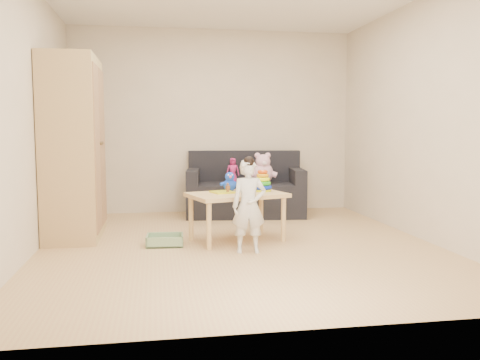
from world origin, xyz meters
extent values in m
plane|color=tan|center=(0.00, 0.00, 0.00)|extent=(4.50, 4.50, 0.00)
plane|color=beige|center=(0.00, 2.25, 1.30)|extent=(4.00, 0.00, 4.00)
plane|color=beige|center=(0.00, -2.25, 1.30)|extent=(4.00, 0.00, 4.00)
plane|color=beige|center=(-2.00, 0.00, 1.30)|extent=(0.00, 4.50, 4.50)
plane|color=beige|center=(2.00, 0.00, 1.30)|extent=(0.00, 4.50, 4.50)
cube|color=tan|center=(-1.72, 0.72, 0.98)|extent=(0.55, 1.09, 1.97)
cube|color=black|center=(0.38, 1.79, 0.22)|extent=(1.68, 0.99, 0.45)
cube|color=tan|center=(0.01, 0.21, 0.26)|extent=(1.12, 0.88, 0.52)
imported|color=silver|center=(0.04, -0.31, 0.44)|extent=(0.34, 0.25, 0.88)
imported|color=#C2246F|center=(0.21, 1.78, 0.62)|extent=(0.19, 0.14, 0.34)
cylinder|color=#CAD70B|center=(0.31, 0.32, 0.53)|extent=(0.19, 0.19, 0.02)
cylinder|color=silver|center=(0.31, 0.32, 0.64)|extent=(0.02, 0.02, 0.22)
torus|color=#0A23A7|center=(0.31, 0.32, 0.56)|extent=(0.21, 0.21, 0.04)
torus|color=#269E18|center=(0.31, 0.32, 0.60)|extent=(0.18, 0.18, 0.04)
torus|color=#F6FF0D|center=(0.31, 0.32, 0.65)|extent=(0.16, 0.16, 0.04)
torus|color=orange|center=(0.31, 0.32, 0.69)|extent=(0.13, 0.13, 0.04)
torus|color=#DF470D|center=(0.31, 0.32, 0.73)|extent=(0.11, 0.11, 0.04)
cylinder|color=black|center=(0.18, 0.46, 0.60)|extent=(0.08, 0.08, 0.17)
cylinder|color=black|center=(0.18, 0.46, 0.70)|extent=(0.03, 0.03, 0.05)
cylinder|color=black|center=(0.18, 0.46, 0.73)|extent=(0.04, 0.04, 0.01)
cube|color=#CDCC15|center=(-0.14, 0.26, 0.52)|extent=(0.28, 0.28, 0.02)
camera|label=1|loc=(-0.84, -5.06, 1.19)|focal=38.00mm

